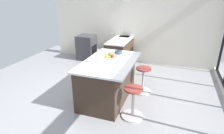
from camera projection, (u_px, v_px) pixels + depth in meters
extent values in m
plane|color=gray|center=(99.00, 99.00, 4.44)|extent=(7.40, 7.40, 0.00)
cube|color=silver|center=(130.00, 21.00, 6.38)|extent=(0.12, 5.69, 2.81)
cube|color=#38281E|center=(123.00, 51.00, 6.48)|extent=(2.03, 0.60, 0.88)
cube|color=silver|center=(123.00, 38.00, 6.31)|extent=(2.03, 0.60, 0.03)
cube|color=#38383D|center=(125.00, 38.00, 6.55)|extent=(0.44, 0.36, 0.12)
cylinder|color=#B7B7BC|center=(121.00, 32.00, 6.52)|extent=(0.02, 0.02, 0.28)
cube|color=#38383D|center=(87.00, 47.00, 6.89)|extent=(0.60, 0.60, 0.88)
cube|color=black|center=(94.00, 49.00, 6.82)|extent=(0.44, 0.01, 0.32)
cube|color=#38281E|center=(108.00, 80.00, 4.34)|extent=(1.66, 0.88, 0.89)
cube|color=silver|center=(110.00, 62.00, 4.15)|extent=(1.72, 1.08, 0.04)
cylinder|color=#B7B7BC|center=(142.00, 91.00, 4.75)|extent=(0.44, 0.44, 0.03)
cylinder|color=#B7B7BC|center=(143.00, 80.00, 4.64)|extent=(0.05, 0.05, 0.58)
cylinder|color=maroon|center=(144.00, 69.00, 4.53)|extent=(0.36, 0.36, 0.04)
cylinder|color=#B7B7BC|center=(132.00, 116.00, 3.81)|extent=(0.44, 0.44, 0.03)
cylinder|color=#B7B7BC|center=(133.00, 103.00, 3.69)|extent=(0.05, 0.05, 0.58)
cylinder|color=maroon|center=(134.00, 89.00, 3.58)|extent=(0.36, 0.36, 0.04)
cube|color=tan|center=(110.00, 57.00, 4.36)|extent=(0.36, 0.24, 0.02)
sphere|color=#609E2D|center=(110.00, 54.00, 4.42)|extent=(0.09, 0.09, 0.09)
sphere|color=red|center=(112.00, 56.00, 4.27)|extent=(0.08, 0.08, 0.08)
sphere|color=gold|center=(106.00, 55.00, 4.30)|extent=(0.09, 0.09, 0.09)
cylinder|color=silver|center=(98.00, 58.00, 3.97)|extent=(0.06, 0.06, 0.22)
cylinder|color=silver|center=(98.00, 51.00, 3.91)|extent=(0.03, 0.03, 0.08)
cylinder|color=#B7B7BC|center=(98.00, 49.00, 3.90)|extent=(0.03, 0.03, 0.02)
cylinder|color=#334C6B|center=(118.00, 52.00, 4.61)|extent=(0.19, 0.19, 0.07)
cylinder|color=#192635|center=(118.00, 52.00, 4.60)|extent=(0.15, 0.15, 0.04)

